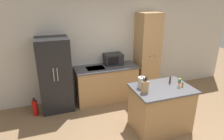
{
  "coord_description": "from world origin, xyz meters",
  "views": [
    {
      "loc": [
        -1.76,
        -2.53,
        2.63
      ],
      "look_at": [
        -0.41,
        1.4,
        1.05
      ],
      "focal_mm": 32.0,
      "sensor_mm": 36.0,
      "label": 1
    }
  ],
  "objects_px": {
    "microwave": "(113,59)",
    "spice_bottle_amber_oil": "(180,81)",
    "spice_bottle_short_red": "(170,80)",
    "pantry_cabinet": "(147,55)",
    "knife_block": "(145,87)",
    "spice_bottle_pale_salt": "(170,80)",
    "kettle": "(142,82)",
    "spice_bottle_tall_dark": "(182,85)",
    "spice_bottle_green_herb": "(179,86)",
    "refrigerator": "(55,75)",
    "fire_extinguisher": "(35,108)"
  },
  "relations": [
    {
      "from": "microwave",
      "to": "spice_bottle_amber_oil",
      "type": "relative_size",
      "value": 5.13
    },
    {
      "from": "spice_bottle_amber_oil",
      "to": "spice_bottle_short_red",
      "type": "bearing_deg",
      "value": 170.32
    },
    {
      "from": "pantry_cabinet",
      "to": "kettle",
      "type": "distance_m",
      "value": 1.67
    },
    {
      "from": "kettle",
      "to": "spice_bottle_green_herb",
      "type": "bearing_deg",
      "value": -19.42
    },
    {
      "from": "microwave",
      "to": "spice_bottle_short_red",
      "type": "xyz_separation_m",
      "value": [
        0.69,
        -1.52,
        -0.07
      ]
    },
    {
      "from": "refrigerator",
      "to": "pantry_cabinet",
      "type": "relative_size",
      "value": 0.79
    },
    {
      "from": "spice_bottle_amber_oil",
      "to": "spice_bottle_pale_salt",
      "type": "xyz_separation_m",
      "value": [
        -0.18,
        0.08,
        0.0
      ]
    },
    {
      "from": "knife_block",
      "to": "kettle",
      "type": "relative_size",
      "value": 1.29
    },
    {
      "from": "refrigerator",
      "to": "kettle",
      "type": "distance_m",
      "value": 2.07
    },
    {
      "from": "pantry_cabinet",
      "to": "knife_block",
      "type": "bearing_deg",
      "value": -119.31
    },
    {
      "from": "fire_extinguisher",
      "to": "knife_block",
      "type": "bearing_deg",
      "value": -35.03
    },
    {
      "from": "spice_bottle_tall_dark",
      "to": "spice_bottle_amber_oil",
      "type": "distance_m",
      "value": 0.21
    },
    {
      "from": "pantry_cabinet",
      "to": "spice_bottle_short_red",
      "type": "height_order",
      "value": "pantry_cabinet"
    },
    {
      "from": "refrigerator",
      "to": "spice_bottle_tall_dark",
      "type": "distance_m",
      "value": 2.82
    },
    {
      "from": "spice_bottle_tall_dark",
      "to": "kettle",
      "type": "bearing_deg",
      "value": 162.65
    },
    {
      "from": "refrigerator",
      "to": "fire_extinguisher",
      "type": "height_order",
      "value": "refrigerator"
    },
    {
      "from": "microwave",
      "to": "kettle",
      "type": "xyz_separation_m",
      "value": [
        0.05,
        -1.5,
        -0.03
      ]
    },
    {
      "from": "spice_bottle_amber_oil",
      "to": "fire_extinguisher",
      "type": "relative_size",
      "value": 0.21
    },
    {
      "from": "spice_bottle_pale_salt",
      "to": "spice_bottle_amber_oil",
      "type": "bearing_deg",
      "value": -23.85
    },
    {
      "from": "microwave",
      "to": "spice_bottle_pale_salt",
      "type": "distance_m",
      "value": 1.65
    },
    {
      "from": "microwave",
      "to": "spice_bottle_tall_dark",
      "type": "xyz_separation_m",
      "value": [
        0.82,
        -1.75,
        -0.09
      ]
    },
    {
      "from": "spice_bottle_green_herb",
      "to": "microwave",
      "type": "bearing_deg",
      "value": 112.98
    },
    {
      "from": "spice_bottle_tall_dark",
      "to": "spice_bottle_short_red",
      "type": "height_order",
      "value": "spice_bottle_short_red"
    },
    {
      "from": "spice_bottle_amber_oil",
      "to": "spice_bottle_tall_dark",
      "type": "bearing_deg",
      "value": -111.58
    },
    {
      "from": "spice_bottle_amber_oil",
      "to": "fire_extinguisher",
      "type": "height_order",
      "value": "spice_bottle_amber_oil"
    },
    {
      "from": "spice_bottle_tall_dark",
      "to": "fire_extinguisher",
      "type": "distance_m",
      "value": 3.28
    },
    {
      "from": "spice_bottle_short_red",
      "to": "spice_bottle_amber_oil",
      "type": "bearing_deg",
      "value": -9.68
    },
    {
      "from": "microwave",
      "to": "spice_bottle_amber_oil",
      "type": "bearing_deg",
      "value": -59.94
    },
    {
      "from": "pantry_cabinet",
      "to": "kettle",
      "type": "relative_size",
      "value": 9.19
    },
    {
      "from": "pantry_cabinet",
      "to": "spice_bottle_short_red",
      "type": "relative_size",
      "value": 15.28
    },
    {
      "from": "kettle",
      "to": "spice_bottle_pale_salt",
      "type": "bearing_deg",
      "value": 2.42
    },
    {
      "from": "pantry_cabinet",
      "to": "kettle",
      "type": "bearing_deg",
      "value": -121.66
    },
    {
      "from": "spice_bottle_short_red",
      "to": "microwave",
      "type": "bearing_deg",
      "value": 114.42
    },
    {
      "from": "refrigerator",
      "to": "spice_bottle_amber_oil",
      "type": "relative_size",
      "value": 19.3
    },
    {
      "from": "pantry_cabinet",
      "to": "spice_bottle_short_red",
      "type": "xyz_separation_m",
      "value": [
        -0.24,
        -1.44,
        -0.11
      ]
    },
    {
      "from": "spice_bottle_green_herb",
      "to": "fire_extinguisher",
      "type": "relative_size",
      "value": 0.19
    },
    {
      "from": "spice_bottle_green_herb",
      "to": "spice_bottle_pale_salt",
      "type": "distance_m",
      "value": 0.27
    },
    {
      "from": "microwave",
      "to": "spice_bottle_short_red",
      "type": "relative_size",
      "value": 3.2
    },
    {
      "from": "spice_bottle_short_red",
      "to": "fire_extinguisher",
      "type": "relative_size",
      "value": 0.34
    },
    {
      "from": "spice_bottle_tall_dark",
      "to": "spice_bottle_short_red",
      "type": "bearing_deg",
      "value": 120.56
    },
    {
      "from": "spice_bottle_tall_dark",
      "to": "kettle",
      "type": "height_order",
      "value": "kettle"
    },
    {
      "from": "pantry_cabinet",
      "to": "spice_bottle_pale_salt",
      "type": "relative_size",
      "value": 23.85
    },
    {
      "from": "spice_bottle_pale_salt",
      "to": "fire_extinguisher",
      "type": "relative_size",
      "value": 0.22
    },
    {
      "from": "microwave",
      "to": "refrigerator",
      "type": "bearing_deg",
      "value": -174.75
    },
    {
      "from": "spice_bottle_green_herb",
      "to": "fire_extinguisher",
      "type": "height_order",
      "value": "spice_bottle_green_herb"
    },
    {
      "from": "kettle",
      "to": "fire_extinguisher",
      "type": "bearing_deg",
      "value": 149.73
    },
    {
      "from": "knife_block",
      "to": "kettle",
      "type": "height_order",
      "value": "knife_block"
    },
    {
      "from": "knife_block",
      "to": "spice_bottle_amber_oil",
      "type": "bearing_deg",
      "value": 10.44
    },
    {
      "from": "microwave",
      "to": "spice_bottle_amber_oil",
      "type": "xyz_separation_m",
      "value": [
        0.9,
        -1.55,
        -0.09
      ]
    },
    {
      "from": "microwave",
      "to": "spice_bottle_tall_dark",
      "type": "bearing_deg",
      "value": -64.74
    }
  ]
}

